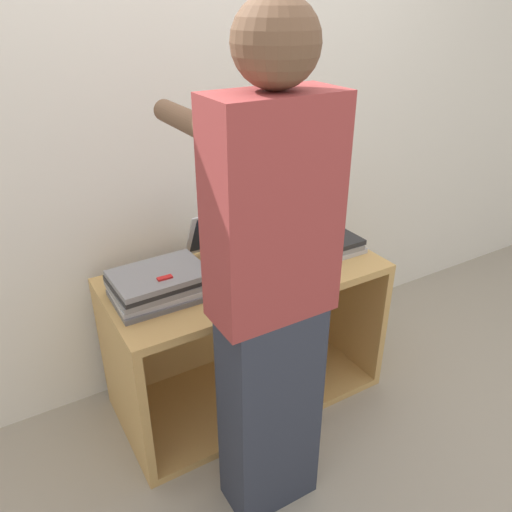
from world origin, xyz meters
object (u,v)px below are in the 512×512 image
laptop_open (239,256)px  laptop_stack_left (159,284)px  laptop_stack_right (319,245)px  person (271,298)px

laptop_open → laptop_stack_left: laptop_open is taller
laptop_open → laptop_stack_right: laptop_open is taller
laptop_open → laptop_stack_right: bearing=-9.8°
laptop_open → person: bearing=-109.2°
laptop_open → person: size_ratio=0.22×
laptop_stack_left → laptop_stack_right: bearing=-0.4°
laptop_stack_left → person: 0.60m
laptop_open → laptop_stack_right: (0.40, -0.07, -0.02)m
laptop_open → laptop_stack_right: 0.41m
laptop_stack_left → person: bearing=-70.0°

